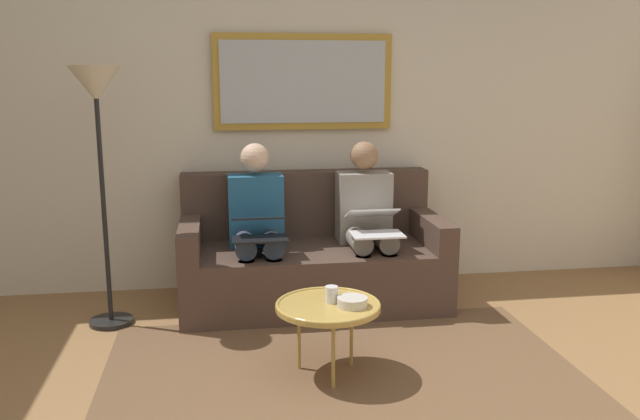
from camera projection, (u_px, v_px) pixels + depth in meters
name	position (u px, v px, depth m)	size (l,w,h in m)	color
wall_rear	(302.00, 115.00, 5.00)	(6.00, 0.12, 2.60)	beige
area_rug	(344.00, 376.00, 3.57)	(2.60, 1.80, 0.01)	brown
couch	(311.00, 258.00, 4.74)	(1.83, 0.90, 0.90)	#4C382D
framed_mirror	(303.00, 82.00, 4.86)	(1.32, 0.05, 0.70)	#B7892D
coffee_table	(328.00, 307.00, 3.53)	(0.57, 0.57, 0.41)	tan
cup	(331.00, 294.00, 3.55)	(0.07, 0.07, 0.09)	silver
bowl	(352.00, 302.00, 3.49)	(0.16, 0.16, 0.05)	beige
person_left	(367.00, 218.00, 4.67)	(0.38, 0.58, 1.14)	gray
laptop_white	(374.00, 222.00, 4.44)	(0.34, 0.38, 0.17)	white
person_right	(257.00, 222.00, 4.55)	(0.38, 0.58, 1.14)	#235B84
laptop_black	(259.00, 227.00, 4.30)	(0.36, 0.33, 0.14)	black
standing_lamp	(97.00, 113.00, 4.06)	(0.32, 0.32, 1.66)	black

